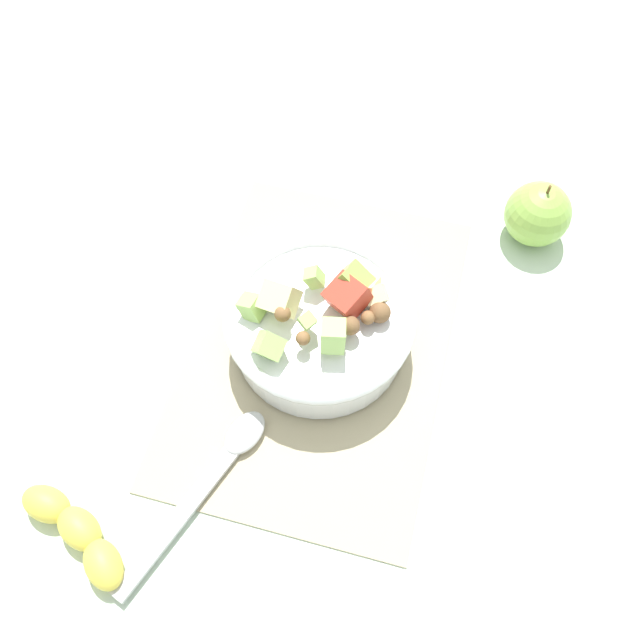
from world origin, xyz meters
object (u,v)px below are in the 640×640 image
(salad_bowl, at_px, (320,324))
(serving_spoon, at_px, (215,471))
(banana_whole, at_px, (76,532))
(whole_apple, at_px, (538,214))

(salad_bowl, relative_size, serving_spoon, 0.95)
(serving_spoon, distance_m, banana_whole, 0.15)
(serving_spoon, height_order, whole_apple, whole_apple)
(banana_whole, bearing_deg, serving_spoon, -49.63)
(salad_bowl, height_order, banana_whole, salad_bowl)
(salad_bowl, distance_m, whole_apple, 0.32)
(serving_spoon, relative_size, whole_apple, 2.41)
(salad_bowl, bearing_deg, banana_whole, 146.97)
(serving_spoon, distance_m, whole_apple, 0.51)
(serving_spoon, bearing_deg, salad_bowl, -20.33)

